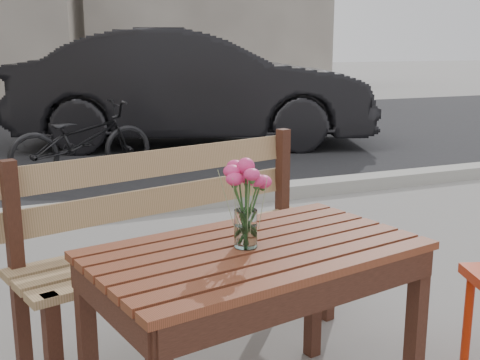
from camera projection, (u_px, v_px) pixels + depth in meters
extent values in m
cube|color=black|center=(55.00, 143.00, 8.51)|extent=(30.00, 8.00, 0.00)
cube|color=gray|center=(110.00, 208.00, 4.90)|extent=(30.00, 0.25, 0.12)
cube|color=#5B2D18|center=(256.00, 250.00, 2.06)|extent=(1.23, 0.86, 0.03)
cube|color=black|center=(415.00, 335.00, 2.19)|extent=(0.07, 0.07, 0.66)
cube|color=black|center=(88.00, 350.00, 2.08)|extent=(0.07, 0.07, 0.66)
cube|color=black|center=(314.00, 285.00, 2.64)|extent=(0.07, 0.07, 0.66)
cube|color=olive|center=(191.00, 247.00, 2.67)|extent=(1.60, 0.80, 0.03)
cube|color=olive|center=(163.00, 181.00, 2.79)|extent=(1.50, 0.43, 0.42)
cube|color=black|center=(330.00, 273.00, 3.00)|extent=(0.07, 0.07, 0.51)
cube|color=black|center=(18.00, 276.00, 2.39)|extent=(0.07, 0.07, 0.94)
cube|color=black|center=(283.00, 216.00, 3.23)|extent=(0.07, 0.07, 0.94)
cylinder|color=#B22406|center=(467.00, 323.00, 2.55)|extent=(0.04, 0.04, 0.43)
cylinder|color=white|center=(246.00, 229.00, 2.03)|extent=(0.08, 0.08, 0.13)
cylinder|color=#2F5B28|center=(246.00, 210.00, 2.02)|extent=(0.05, 0.05, 0.26)
imported|color=black|center=(194.00, 88.00, 8.23)|extent=(5.05, 3.15, 1.57)
imported|color=black|center=(82.00, 140.00, 6.27)|extent=(1.58, 0.77, 0.79)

